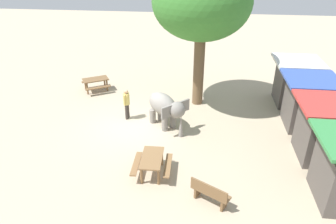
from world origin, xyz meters
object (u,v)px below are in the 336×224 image
(person_handler, at_px, (127,102))
(market_stall_red, at_px, (324,133))
(shade_tree_main, at_px, (202,2))
(picnic_table_far, at_px, (96,82))
(feed_bucket, at_px, (170,104))
(wooden_bench, at_px, (210,193))
(picnic_table_near, at_px, (152,161))
(market_stall_white, at_px, (294,84))
(elephant, at_px, (166,107))
(market_stall_blue, at_px, (307,105))

(person_handler, bearing_deg, market_stall_red, -1.97)
(shade_tree_main, height_order, market_stall_red, shade_tree_main)
(person_handler, relative_size, picnic_table_far, 0.79)
(picnic_table_far, height_order, feed_bucket, picnic_table_far)
(person_handler, distance_m, feed_bucket, 2.69)
(shade_tree_main, xyz_separation_m, feed_bucket, (0.69, -1.50, -5.33))
(wooden_bench, xyz_separation_m, feed_bucket, (-7.21, -2.19, -0.31))
(shade_tree_main, relative_size, picnic_table_far, 3.64)
(person_handler, xyz_separation_m, picnic_table_near, (4.28, 1.99, -0.36))
(picnic_table_near, bearing_deg, feed_bucket, -1.79)
(shade_tree_main, bearing_deg, person_handler, -57.34)
(market_stall_white, relative_size, feed_bucket, 7.00)
(market_stall_red, xyz_separation_m, feed_bucket, (-3.88, -6.81, -0.98))
(person_handler, distance_m, market_stall_white, 9.30)
(elephant, xyz_separation_m, picnic_table_near, (3.68, -0.08, -0.49))
(market_stall_blue, bearing_deg, feed_bucket, -100.62)
(elephant, xyz_separation_m, market_stall_white, (-3.50, 6.77, 0.06))
(picnic_table_near, relative_size, picnic_table_far, 0.75)
(shade_tree_main, height_order, feed_bucket, shade_tree_main)
(elephant, xyz_separation_m, picnic_table_far, (-3.83, -4.79, -0.49))
(wooden_bench, xyz_separation_m, market_stall_blue, (-5.94, 4.61, 0.67))
(person_handler, height_order, market_stall_blue, market_stall_blue)
(market_stall_white, bearing_deg, feed_bucket, -79.00)
(picnic_table_near, xyz_separation_m, feed_bucket, (-5.85, 0.04, -0.43))
(picnic_table_near, xyz_separation_m, picnic_table_far, (-7.51, -4.71, 0.00))
(elephant, bearing_deg, market_stall_red, 30.55)
(market_stall_white, bearing_deg, person_handler, -71.86)
(person_handler, relative_size, market_stall_blue, 0.64)
(wooden_bench, relative_size, picnic_table_near, 0.92)
(shade_tree_main, relative_size, feed_bucket, 20.69)
(wooden_bench, xyz_separation_m, picnic_table_far, (-8.87, -6.94, 0.12))
(elephant, distance_m, market_stall_white, 7.62)
(market_stall_blue, bearing_deg, shade_tree_main, -110.28)
(picnic_table_near, xyz_separation_m, market_stall_blue, (-4.58, 6.84, 0.55))
(person_handler, bearing_deg, picnic_table_far, 142.67)
(market_stall_red, bearing_deg, elephant, -104.11)
(wooden_bench, bearing_deg, shade_tree_main, 124.99)
(market_stall_white, relative_size, market_stall_red, 1.00)
(picnic_table_near, height_order, picnic_table_far, same)
(wooden_bench, xyz_separation_m, picnic_table_near, (-1.36, -2.23, 0.12))
(picnic_table_near, bearing_deg, shade_tree_main, -14.62)
(picnic_table_near, bearing_deg, person_handler, 23.57)
(picnic_table_far, distance_m, market_stall_red, 12.82)
(market_stall_blue, relative_size, feed_bucket, 7.00)
(elephant, relative_size, market_stall_blue, 0.90)
(wooden_bench, distance_m, market_stall_red, 5.73)
(market_stall_red, bearing_deg, feed_bucket, -119.66)
(person_handler, distance_m, wooden_bench, 7.06)
(shade_tree_main, relative_size, market_stall_red, 2.96)
(picnic_table_near, height_order, market_stall_blue, market_stall_blue)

